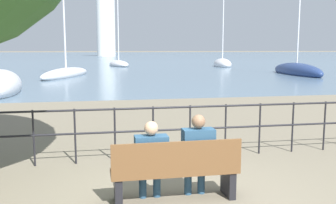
{
  "coord_description": "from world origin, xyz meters",
  "views": [
    {
      "loc": [
        -1.07,
        -5.02,
        2.14
      ],
      "look_at": [
        0.0,
        0.5,
        1.35
      ],
      "focal_mm": 40.0,
      "sensor_mm": 36.0,
      "label": 1
    }
  ],
  "objects_px": {
    "sailboat_1": "(296,71)",
    "sailboat_2": "(222,64)",
    "seated_person_left": "(151,157)",
    "park_bench": "(176,172)",
    "harbor_lighthouse": "(106,20)",
    "sailboat_3": "(66,73)",
    "seated_person_right": "(198,152)",
    "sailboat_4": "(119,64)"
  },
  "relations": [
    {
      "from": "sailboat_1",
      "to": "sailboat_2",
      "type": "distance_m",
      "value": 15.24
    },
    {
      "from": "seated_person_left",
      "to": "park_bench",
      "type": "bearing_deg",
      "value": -13.15
    },
    {
      "from": "sailboat_2",
      "to": "harbor_lighthouse",
      "type": "xyz_separation_m",
      "value": [
        -11.86,
        80.91,
        11.26
      ]
    },
    {
      "from": "sailboat_1",
      "to": "park_bench",
      "type": "bearing_deg",
      "value": -116.7
    },
    {
      "from": "park_bench",
      "to": "harbor_lighthouse",
      "type": "height_order",
      "value": "harbor_lighthouse"
    },
    {
      "from": "park_bench",
      "to": "seated_person_left",
      "type": "distance_m",
      "value": 0.4
    },
    {
      "from": "sailboat_1",
      "to": "sailboat_3",
      "type": "relative_size",
      "value": 0.85
    },
    {
      "from": "seated_person_right",
      "to": "harbor_lighthouse",
      "type": "bearing_deg",
      "value": 88.89
    },
    {
      "from": "seated_person_left",
      "to": "sailboat_3",
      "type": "distance_m",
      "value": 25.79
    },
    {
      "from": "sailboat_2",
      "to": "sailboat_4",
      "type": "height_order",
      "value": "sailboat_4"
    },
    {
      "from": "sailboat_1",
      "to": "sailboat_4",
      "type": "distance_m",
      "value": 24.05
    },
    {
      "from": "sailboat_2",
      "to": "sailboat_3",
      "type": "distance_m",
      "value": 22.78
    },
    {
      "from": "sailboat_2",
      "to": "sailboat_1",
      "type": "bearing_deg",
      "value": -78.55
    },
    {
      "from": "seated_person_right",
      "to": "sailboat_2",
      "type": "relative_size",
      "value": 0.12
    },
    {
      "from": "sailboat_1",
      "to": "sailboat_2",
      "type": "height_order",
      "value": "sailboat_2"
    },
    {
      "from": "seated_person_right",
      "to": "sailboat_1",
      "type": "bearing_deg",
      "value": 57.51
    },
    {
      "from": "harbor_lighthouse",
      "to": "seated_person_left",
      "type": "bearing_deg",
      "value": -91.43
    },
    {
      "from": "seated_person_right",
      "to": "sailboat_3",
      "type": "xyz_separation_m",
      "value": [
        -3.69,
        25.61,
        -0.39
      ]
    },
    {
      "from": "seated_person_left",
      "to": "seated_person_right",
      "type": "relative_size",
      "value": 0.94
    },
    {
      "from": "sailboat_2",
      "to": "sailboat_3",
      "type": "relative_size",
      "value": 0.87
    },
    {
      "from": "sailboat_4",
      "to": "harbor_lighthouse",
      "type": "height_order",
      "value": "harbor_lighthouse"
    },
    {
      "from": "sailboat_2",
      "to": "sailboat_3",
      "type": "xyz_separation_m",
      "value": [
        -17.89,
        -14.1,
        -0.07
      ]
    },
    {
      "from": "seated_person_left",
      "to": "sailboat_1",
      "type": "bearing_deg",
      "value": 56.4
    },
    {
      "from": "seated_person_right",
      "to": "harbor_lighthouse",
      "type": "height_order",
      "value": "harbor_lighthouse"
    },
    {
      "from": "harbor_lighthouse",
      "to": "sailboat_1",
      "type": "bearing_deg",
      "value": -82.13
    },
    {
      "from": "seated_person_left",
      "to": "sailboat_4",
      "type": "xyz_separation_m",
      "value": [
        2.28,
        44.07,
        -0.33
      ]
    },
    {
      "from": "park_bench",
      "to": "seated_person_left",
      "type": "bearing_deg",
      "value": 166.85
    },
    {
      "from": "sailboat_1",
      "to": "sailboat_3",
      "type": "height_order",
      "value": "sailboat_3"
    },
    {
      "from": "seated_person_left",
      "to": "seated_person_right",
      "type": "xyz_separation_m",
      "value": [
        0.67,
        -0.0,
        0.03
      ]
    },
    {
      "from": "seated_person_right",
      "to": "sailboat_2",
      "type": "xyz_separation_m",
      "value": [
        14.2,
        39.71,
        -0.32
      ]
    },
    {
      "from": "sailboat_1",
      "to": "sailboat_3",
      "type": "xyz_separation_m",
      "value": [
        -19.31,
        1.08,
        -0.03
      ]
    },
    {
      "from": "seated_person_left",
      "to": "sailboat_3",
      "type": "relative_size",
      "value": 0.1
    },
    {
      "from": "sailboat_1",
      "to": "sailboat_2",
      "type": "relative_size",
      "value": 0.98
    },
    {
      "from": "sailboat_1",
      "to": "sailboat_4",
      "type": "height_order",
      "value": "sailboat_4"
    },
    {
      "from": "seated_person_right",
      "to": "sailboat_2",
      "type": "height_order",
      "value": "sailboat_2"
    },
    {
      "from": "sailboat_3",
      "to": "harbor_lighthouse",
      "type": "bearing_deg",
      "value": 103.64
    },
    {
      "from": "park_bench",
      "to": "sailboat_1",
      "type": "relative_size",
      "value": 0.18
    },
    {
      "from": "sailboat_2",
      "to": "seated_person_right",
      "type": "bearing_deg",
      "value": -103.58
    },
    {
      "from": "sailboat_1",
      "to": "sailboat_4",
      "type": "xyz_separation_m",
      "value": [
        -14.02,
        19.54,
        -0.01
      ]
    },
    {
      "from": "seated_person_left",
      "to": "sailboat_4",
      "type": "distance_m",
      "value": 44.13
    },
    {
      "from": "seated_person_left",
      "to": "harbor_lighthouse",
      "type": "distance_m",
      "value": 121.15
    },
    {
      "from": "sailboat_4",
      "to": "harbor_lighthouse",
      "type": "xyz_separation_m",
      "value": [
        0.73,
        76.55,
        11.31
      ]
    }
  ]
}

